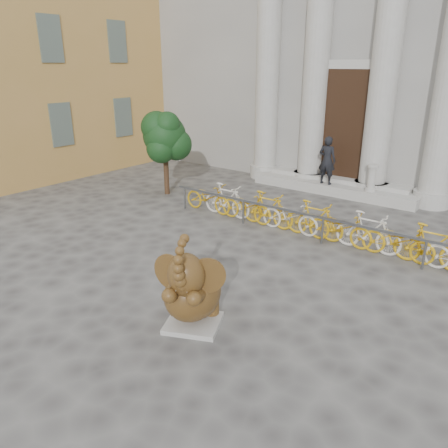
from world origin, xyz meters
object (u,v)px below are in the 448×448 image
Objects in this scene: tree at (165,137)px; pedestrian at (327,160)px; bike_rack at (327,223)px; elephant_statue at (192,292)px.

tree is 1.72× the size of pedestrian.
pedestrian is at bearing 38.10° from tree.
elephant_statue is at bearing -91.49° from bike_rack.
bike_rack is at bearing 64.00° from elephant_statue.
pedestrian is (-1.80, 9.20, 0.52)m from elephant_statue.
tree is (-6.22, 5.73, 1.34)m from elephant_statue.
elephant_statue reaches higher than bike_rack.
pedestrian is at bearing 115.41° from bike_rack.
tree reaches higher than bike_rack.
bike_rack is 3.42× the size of tree.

